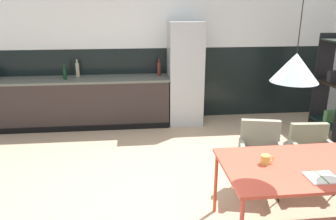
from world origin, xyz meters
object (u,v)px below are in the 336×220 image
(refrigerator_column, at_px, (185,74))
(armchair_near_window, at_px, (312,148))
(bottle_vinegar_dark, at_px, (65,73))
(pendant_lamp_over_table_near, at_px, (295,67))
(dining_table, at_px, (317,168))
(bottle_oil_tall, at_px, (159,69))
(open_book, at_px, (322,178))
(mug_wide_latte, at_px, (266,159))
(armchair_facing_counter, at_px, (261,148))
(bottle_wine_green, at_px, (78,70))
(open_shelf_unit, at_px, (335,86))

(refrigerator_column, relative_size, armchair_near_window, 2.45)
(armchair_near_window, bearing_deg, bottle_vinegar_dark, -32.12)
(refrigerator_column, distance_m, pendant_lamp_over_table_near, 3.41)
(dining_table, height_order, bottle_oil_tall, bottle_oil_tall)
(open_book, bearing_deg, pendant_lamp_over_table_near, 141.95)
(armchair_near_window, bearing_deg, dining_table, 66.13)
(open_book, bearing_deg, mug_wide_latte, 139.95)
(dining_table, relative_size, open_book, 6.95)
(dining_table, xyz_separation_m, armchair_facing_counter, (-0.20, 0.83, -0.16))
(refrigerator_column, height_order, bottle_oil_tall, refrigerator_column)
(open_book, distance_m, bottle_wine_green, 4.47)
(armchair_near_window, relative_size, bottle_wine_green, 2.40)
(open_book, relative_size, bottle_wine_green, 0.80)
(bottle_oil_tall, distance_m, open_shelf_unit, 2.96)
(armchair_facing_counter, bearing_deg, bottle_wine_green, -33.63)
(open_book, height_order, pendant_lamp_over_table_near, pendant_lamp_over_table_near)
(mug_wide_latte, xyz_separation_m, pendant_lamp_over_table_near, (0.12, -0.12, 0.88))
(armchair_near_window, distance_m, bottle_wine_green, 4.06)
(pendant_lamp_over_table_near, bearing_deg, armchair_facing_counter, 80.51)
(armchair_near_window, height_order, open_shelf_unit, open_shelf_unit)
(bottle_wine_green, relative_size, open_shelf_unit, 0.18)
(dining_table, height_order, armchair_facing_counter, armchair_facing_counter)
(bottle_oil_tall, bearing_deg, pendant_lamp_over_table_near, -75.97)
(bottle_vinegar_dark, relative_size, bottle_oil_tall, 0.86)
(bottle_vinegar_dark, bearing_deg, mug_wide_latte, -52.95)
(armchair_near_window, bearing_deg, pendant_lamp_over_table_near, 52.07)
(armchair_facing_counter, height_order, bottle_vinegar_dark, bottle_vinegar_dark)
(refrigerator_column, height_order, open_book, refrigerator_column)
(mug_wide_latte, distance_m, bottle_oil_tall, 3.36)
(refrigerator_column, distance_m, bottle_vinegar_dark, 2.12)
(pendant_lamp_over_table_near, bearing_deg, bottle_oil_tall, 104.03)
(refrigerator_column, bearing_deg, open_book, -79.83)
(bottle_vinegar_dark, height_order, open_shelf_unit, open_shelf_unit)
(open_book, relative_size, bottle_vinegar_dark, 0.94)
(armchair_near_window, relative_size, open_book, 3.00)
(armchair_near_window, bearing_deg, mug_wide_latte, 44.08)
(armchair_facing_counter, distance_m, open_book, 1.10)
(armchair_facing_counter, xyz_separation_m, pendant_lamp_over_table_near, (-0.15, -0.88, 1.12))
(refrigerator_column, relative_size, bottle_oil_tall, 5.96)
(dining_table, distance_m, pendant_lamp_over_table_near, 1.02)
(dining_table, height_order, bottle_wine_green, bottle_wine_green)
(mug_wide_latte, xyz_separation_m, bottle_vinegar_dark, (-2.38, 3.15, 0.22))
(bottle_oil_tall, bearing_deg, armchair_facing_counter, -68.43)
(refrigerator_column, bearing_deg, bottle_wine_green, 175.76)
(open_book, distance_m, bottle_vinegar_dark, 4.43)
(pendant_lamp_over_table_near, bearing_deg, open_book, -38.05)
(refrigerator_column, xyz_separation_m, dining_table, (0.73, -3.26, -0.24))
(refrigerator_column, distance_m, armchair_facing_counter, 2.52)
(dining_table, relative_size, armchair_near_window, 2.32)
(armchair_near_window, bearing_deg, open_shelf_unit, -124.38)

